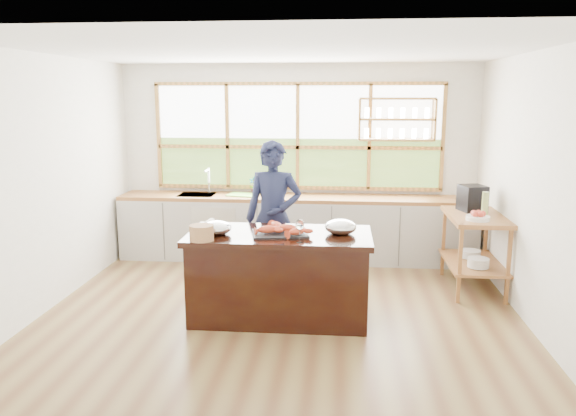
# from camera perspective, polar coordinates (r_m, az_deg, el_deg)

# --- Properties ---
(ground_plane) EXTENTS (5.00, 5.00, 0.00)m
(ground_plane) POSITION_cam_1_polar(r_m,az_deg,el_deg) (6.14, -0.65, -10.32)
(ground_plane) COLOR olive
(room_shell) EXTENTS (5.02, 4.52, 2.71)m
(room_shell) POSITION_cam_1_polar(r_m,az_deg,el_deg) (6.23, 0.03, 6.62)
(room_shell) COLOR white
(room_shell) RESTS_ON ground_plane
(back_counter) EXTENTS (4.90, 0.63, 0.90)m
(back_counter) POSITION_cam_1_polar(r_m,az_deg,el_deg) (7.85, 0.67, -1.99)
(back_counter) COLOR #ADAAA3
(back_counter) RESTS_ON ground_plane
(right_shelf_unit) EXTENTS (0.62, 1.10, 0.90)m
(right_shelf_unit) POSITION_cam_1_polar(r_m,az_deg,el_deg) (6.95, 18.42, -3.06)
(right_shelf_unit) COLOR brown
(right_shelf_unit) RESTS_ON ground_plane
(island) EXTENTS (1.85, 0.90, 0.90)m
(island) POSITION_cam_1_polar(r_m,az_deg,el_deg) (5.79, -0.87, -6.87)
(island) COLOR black
(island) RESTS_ON ground_plane
(cook) EXTENTS (0.66, 0.45, 1.77)m
(cook) POSITION_cam_1_polar(r_m,az_deg,el_deg) (6.43, -1.47, -1.02)
(cook) COLOR #181D3A
(cook) RESTS_ON ground_plane
(potted_plant) EXTENTS (0.13, 0.09, 0.25)m
(potted_plant) POSITION_cam_1_polar(r_m,az_deg,el_deg) (7.86, -3.50, 2.27)
(potted_plant) COLOR slate
(potted_plant) RESTS_ON back_counter
(cutting_board) EXTENTS (0.46, 0.38, 0.01)m
(cutting_board) POSITION_cam_1_polar(r_m,az_deg,el_deg) (7.85, -4.62, 1.35)
(cutting_board) COLOR #73D141
(cutting_board) RESTS_ON back_counter
(espresso_machine) EXTENTS (0.34, 0.36, 0.31)m
(espresso_machine) POSITION_cam_1_polar(r_m,az_deg,el_deg) (7.09, 18.21, 0.96)
(espresso_machine) COLOR black
(espresso_machine) RESTS_ON right_shelf_unit
(wine_bottle) EXTENTS (0.09, 0.09, 0.30)m
(wine_bottle) POSITION_cam_1_polar(r_m,az_deg,el_deg) (6.72, 19.38, 0.28)
(wine_bottle) COLOR #93A758
(wine_bottle) RESTS_ON right_shelf_unit
(fruit_bowl) EXTENTS (0.26, 0.26, 0.11)m
(fruit_bowl) POSITION_cam_1_polar(r_m,az_deg,el_deg) (6.59, 18.73, -0.84)
(fruit_bowl) COLOR white
(fruit_bowl) RESTS_ON right_shelf_unit
(slate_board) EXTENTS (0.61, 0.49, 0.02)m
(slate_board) POSITION_cam_1_polar(r_m,az_deg,el_deg) (5.62, -0.79, -2.61)
(slate_board) COLOR black
(slate_board) RESTS_ON island
(lobster_pile) EXTENTS (0.52, 0.44, 0.08)m
(lobster_pile) POSITION_cam_1_polar(r_m,az_deg,el_deg) (5.61, -0.57, -2.14)
(lobster_pile) COLOR #DC4523
(lobster_pile) RESTS_ON slate_board
(mixing_bowl_left) EXTENTS (0.30, 0.30, 0.14)m
(mixing_bowl_left) POSITION_cam_1_polar(r_m,az_deg,el_deg) (5.67, -7.24, -2.02)
(mixing_bowl_left) COLOR silver
(mixing_bowl_left) RESTS_ON island
(mixing_bowl_right) EXTENTS (0.32, 0.32, 0.15)m
(mixing_bowl_right) POSITION_cam_1_polar(r_m,az_deg,el_deg) (5.67, 5.37, -1.93)
(mixing_bowl_right) COLOR silver
(mixing_bowl_right) RESTS_ON island
(wine_glass) EXTENTS (0.08, 0.08, 0.22)m
(wine_glass) POSITION_cam_1_polar(r_m,az_deg,el_deg) (5.30, 1.21, -1.79)
(wine_glass) COLOR silver
(wine_glass) RESTS_ON island
(wicker_basket) EXTENTS (0.23, 0.23, 0.15)m
(wicker_basket) POSITION_cam_1_polar(r_m,az_deg,el_deg) (5.44, -8.77, -2.51)
(wicker_basket) COLOR #AE7B4E
(wicker_basket) RESTS_ON island
(parchment_roll) EXTENTS (0.11, 0.31, 0.08)m
(parchment_roll) POSITION_cam_1_polar(r_m,az_deg,el_deg) (5.93, -8.19, -1.69)
(parchment_roll) COLOR white
(parchment_roll) RESTS_ON island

